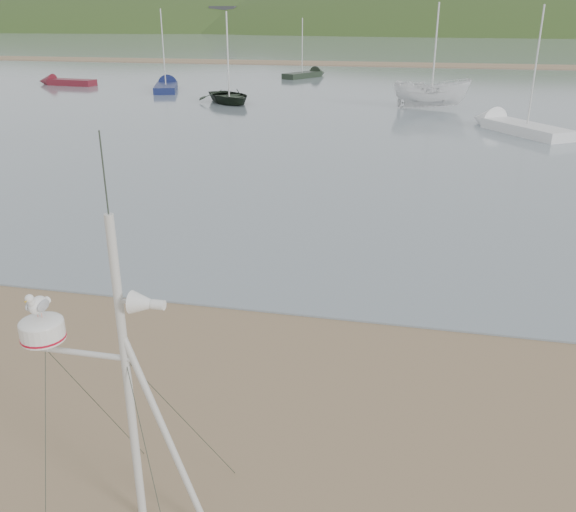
% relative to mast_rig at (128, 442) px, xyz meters
% --- Properties ---
extents(ground, '(560.00, 560.00, 0.00)m').
position_rel_mast_rig_xyz_m(ground, '(-0.94, 1.62, -1.13)').
color(ground, '#7F6549').
rests_on(ground, ground).
extents(water, '(560.00, 256.00, 0.04)m').
position_rel_mast_rig_xyz_m(water, '(-0.94, 133.62, -1.11)').
color(water, slate).
rests_on(water, ground).
extents(sandbar, '(560.00, 7.00, 0.07)m').
position_rel_mast_rig_xyz_m(sandbar, '(-0.94, 71.62, -1.05)').
color(sandbar, '#7F6549').
rests_on(sandbar, water).
extents(hill_ridge, '(620.00, 180.00, 80.00)m').
position_rel_mast_rig_xyz_m(hill_ridge, '(17.57, 236.62, -20.82)').
color(hill_ridge, '#263B18').
rests_on(hill_ridge, ground).
extents(far_cottages, '(294.40, 6.30, 8.00)m').
position_rel_mast_rig_xyz_m(far_cottages, '(2.06, 197.62, 2.87)').
color(far_cottages, silver).
rests_on(far_cottages, ground).
extents(mast_rig, '(2.07, 2.21, 4.67)m').
position_rel_mast_rig_xyz_m(mast_rig, '(0.00, 0.00, 0.00)').
color(mast_rig, beige).
rests_on(mast_rig, ground).
extents(boat_dark, '(3.06, 2.83, 4.53)m').
position_rel_mast_rig_xyz_m(boat_dark, '(-9.97, 35.14, 1.18)').
color(boat_dark, black).
rests_on(boat_dark, water).
extents(boat_white, '(2.01, 1.96, 4.81)m').
position_rel_mast_rig_xyz_m(boat_white, '(3.33, 35.56, 1.32)').
color(boat_white, white).
rests_on(boat_white, water).
extents(sailboat_dark_mid, '(3.89, 5.72, 5.74)m').
position_rel_mast_rig_xyz_m(sailboat_dark_mid, '(-7.98, 54.69, -0.83)').
color(sailboat_dark_mid, black).
rests_on(sailboat_dark_mid, ground).
extents(sailboat_blue_near, '(3.73, 6.74, 6.56)m').
position_rel_mast_rig_xyz_m(sailboat_blue_near, '(-17.50, 42.34, -0.83)').
color(sailboat_blue_near, '#151E4C').
rests_on(sailboat_blue_near, ground).
extents(dinghy_red_far, '(5.51, 1.87, 1.32)m').
position_rel_mast_rig_xyz_m(dinghy_red_far, '(-27.60, 43.03, -0.84)').
color(dinghy_red_far, maroon).
rests_on(dinghy_red_far, ground).
extents(sailboat_white_near, '(5.11, 6.39, 6.62)m').
position_rel_mast_rig_xyz_m(sailboat_white_near, '(7.09, 28.87, -0.83)').
color(sailboat_white_near, white).
rests_on(sailboat_white_near, ground).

